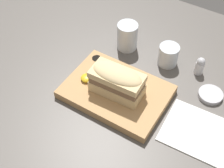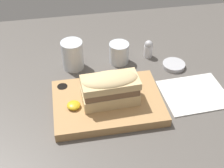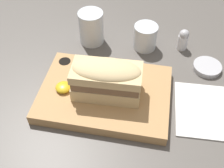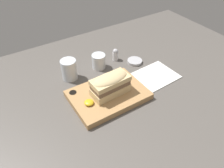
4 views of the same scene
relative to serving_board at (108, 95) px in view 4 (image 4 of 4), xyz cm
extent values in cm
cube|color=#56514C|center=(5.36, 5.23, -2.38)|extent=(170.38, 105.64, 2.00)
cube|color=tan|center=(0.09, -0.06, -0.01)|extent=(31.59, 22.36, 2.76)
cylinder|color=black|center=(-12.58, 7.99, 0.75)|extent=(3.13, 3.13, 1.38)
cube|color=#DBBC84|center=(0.73, -0.79, 3.19)|extent=(16.30, 8.47, 3.63)
cube|color=brown|center=(0.73, -0.79, 6.07)|extent=(15.65, 8.13, 2.13)
cube|color=#DBBC84|center=(0.73, -0.79, 8.22)|extent=(16.30, 8.47, 2.18)
ellipsoid|color=#DBBC84|center=(0.73, -0.79, 9.13)|extent=(15.98, 8.30, 3.27)
ellipsoid|color=gold|center=(-9.88, -1.64, 2.14)|extent=(3.83, 3.83, 1.53)
cylinder|color=silver|center=(-8.21, 21.04, 3.57)|extent=(7.22, 7.22, 9.91)
cylinder|color=silver|center=(-8.21, 21.04, 1.05)|extent=(6.35, 6.35, 4.46)
cylinder|color=silver|center=(7.67, 21.28, 2.26)|extent=(6.77, 6.77, 7.29)
cylinder|color=#5B141E|center=(7.67, 21.28, 0.89)|extent=(6.09, 6.09, 4.14)
cube|color=white|center=(27.26, 0.33, -1.18)|extent=(20.25, 17.36, 0.40)
cylinder|color=white|center=(18.49, 22.61, 0.88)|extent=(2.98, 2.98, 4.53)
sphere|color=#B7B7BC|center=(18.49, 22.61, 3.67)|extent=(2.83, 2.83, 2.83)
cylinder|color=#B2B2B7|center=(25.58, 14.92, -0.68)|extent=(7.66, 7.66, 1.42)
camera|label=1|loc=(31.60, -53.48, 75.30)|focal=50.00mm
camera|label=2|loc=(-10.50, -65.60, 63.21)|focal=50.00mm
camera|label=3|loc=(9.97, -43.87, 53.05)|focal=45.00mm
camera|label=4|loc=(-35.06, -58.44, 64.11)|focal=35.00mm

